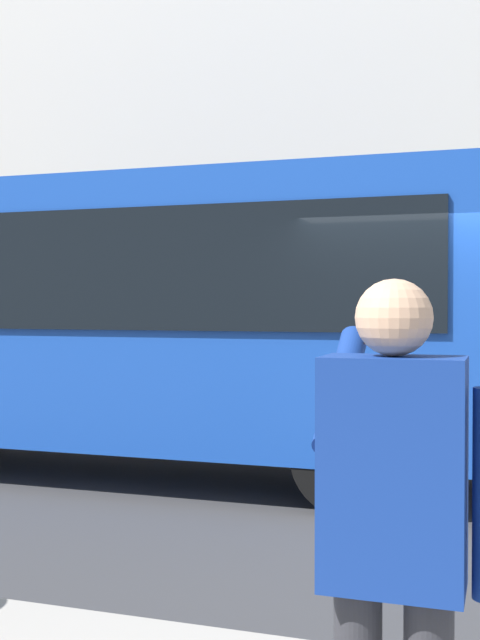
% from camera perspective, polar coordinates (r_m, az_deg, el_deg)
% --- Properties ---
extents(ground_plane, '(60.00, 60.00, 0.00)m').
position_cam_1_polar(ground_plane, '(7.48, 15.24, -12.68)').
color(ground_plane, '#38383A').
extents(red_bus, '(9.05, 2.54, 3.08)m').
position_cam_1_polar(red_bus, '(8.86, -10.32, 0.46)').
color(red_bus, '#1947AD').
rests_on(red_bus, ground_plane).
extents(pedestrian_photographer, '(0.53, 0.52, 1.70)m').
position_cam_1_polar(pedestrian_photographer, '(2.39, 10.96, -14.33)').
color(pedestrian_photographer, '#2D2D33').
rests_on(pedestrian_photographer, sidewalk_curb).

